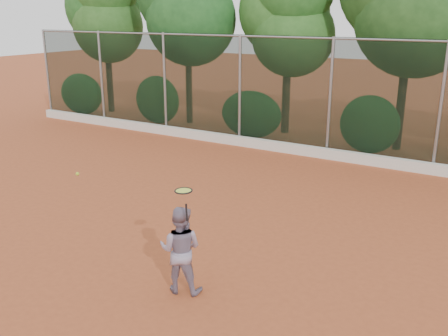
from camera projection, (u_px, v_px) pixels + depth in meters
The scene contains 7 objects.
ground at pixel (196, 246), 9.26m from camera, with size 80.00×80.00×0.00m, color #A74C27.
concrete_curb at pixel (324, 153), 14.80m from camera, with size 24.00×0.20×0.30m, color silver.
tennis_player at pixel (181, 250), 7.59m from camera, with size 0.68×0.53×1.39m, color gray.
chainlink_fence at pixel (330, 95), 14.44m from camera, with size 24.09×0.09×3.50m.
foliage_backdrop at pixel (340, 4), 15.57m from camera, with size 23.70×3.63×7.55m.
tennis_racket at pixel (184, 193), 7.01m from camera, with size 0.33×0.33×0.50m.
tennis_ball_in_flight at pixel (77, 174), 8.54m from camera, with size 0.06×0.06×0.06m.
Camera 1 is at (4.76, -6.95, 4.15)m, focal length 40.00 mm.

